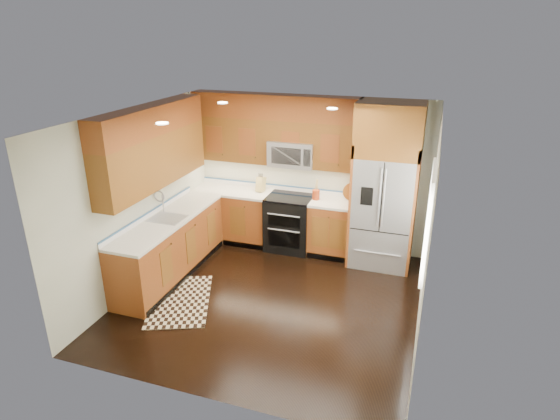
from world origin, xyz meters
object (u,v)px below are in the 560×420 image
(rug, at_px, (180,300))
(utensil_crock, at_px, (316,193))
(range, at_px, (290,223))
(refrigerator, at_px, (385,187))
(knife_block, at_px, (261,184))

(rug, height_order, utensil_crock, utensil_crock)
(range, distance_m, refrigerator, 1.76)
(refrigerator, height_order, rug, refrigerator)
(knife_block, bearing_deg, refrigerator, -4.69)
(refrigerator, relative_size, rug, 1.95)
(range, relative_size, rug, 0.71)
(knife_block, bearing_deg, range, -13.42)
(range, relative_size, refrigerator, 0.36)
(range, xyz_separation_m, utensil_crock, (0.44, 0.04, 0.59))
(range, xyz_separation_m, rug, (-0.95, -2.11, -0.46))
(refrigerator, xyz_separation_m, rug, (-2.50, -2.08, -1.30))
(refrigerator, bearing_deg, rug, -140.31)
(range, height_order, knife_block, knife_block)
(refrigerator, height_order, utensil_crock, refrigerator)
(range, relative_size, knife_block, 2.96)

